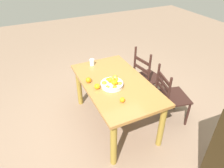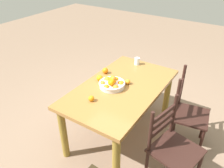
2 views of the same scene
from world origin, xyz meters
TOP-DOWN VIEW (x-y plane):
  - ground_plane at (0.00, 0.00)m, footprint 12.00×12.00m
  - dining_table at (0.00, 0.00)m, footprint 1.54×0.89m
  - chair_near_window at (0.30, 0.79)m, footprint 0.54×0.54m
  - chair_by_cabinet at (-0.30, 0.76)m, footprint 0.47×0.47m
  - fruit_bowl at (0.07, -0.09)m, footprint 0.32×0.32m
  - orange_loose_0 at (-0.16, -0.35)m, footprint 0.08×0.08m
  - orange_loose_1 at (0.44, -0.12)m, footprint 0.07×0.07m
  - orange_loose_2 at (0.04, -0.30)m, footprint 0.08×0.08m
  - orange_loose_3 at (-0.09, 0.03)m, footprint 0.06×0.06m
  - drinking_glass at (-0.63, -0.12)m, footprint 0.07×0.07m

SIDE VIEW (x-z plane):
  - ground_plane at x=0.00m, z-range 0.00..0.00m
  - chair_near_window at x=0.30m, z-range -0.01..0.92m
  - chair_by_cabinet at x=-0.30m, z-range -0.04..0.97m
  - dining_table at x=0.00m, z-range 0.26..1.03m
  - orange_loose_3 at x=-0.09m, z-range 0.76..0.82m
  - orange_loose_1 at x=0.44m, z-range 0.76..0.83m
  - orange_loose_2 at x=0.04m, z-range 0.76..0.84m
  - orange_loose_0 at x=-0.16m, z-range 0.76..0.84m
  - fruit_bowl at x=0.07m, z-range 0.74..0.88m
  - drinking_glass at x=-0.63m, z-range 0.76..0.86m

